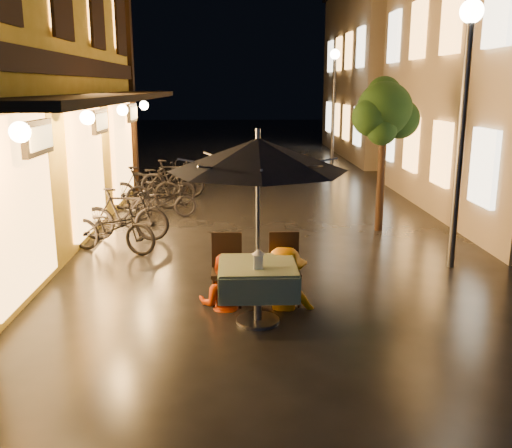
{
  "coord_description": "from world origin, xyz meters",
  "views": [
    {
      "loc": [
        -0.61,
        -7.0,
        2.95
      ],
      "look_at": [
        -0.33,
        0.41,
        1.15
      ],
      "focal_mm": 40.0,
      "sensor_mm": 36.0,
      "label": 1
    }
  ],
  "objects_px": {
    "cafe_table": "(258,279)",
    "table_lantern": "(258,258)",
    "streetlamp_near": "(465,88)",
    "person_yellow": "(285,249)",
    "patio_umbrella": "(258,155)",
    "bicycle_0": "(112,228)",
    "person_orange": "(223,256)"
  },
  "relations": [
    {
      "from": "cafe_table",
      "to": "bicycle_0",
      "type": "xyz_separation_m",
      "value": [
        -2.5,
        3.25,
        -0.13
      ]
    },
    {
      "from": "bicycle_0",
      "to": "streetlamp_near",
      "type": "bearing_deg",
      "value": -79.71
    },
    {
      "from": "patio_umbrella",
      "to": "person_yellow",
      "type": "xyz_separation_m",
      "value": [
        0.38,
        0.52,
        -1.33
      ]
    },
    {
      "from": "cafe_table",
      "to": "person_orange",
      "type": "bearing_deg",
      "value": 128.5
    },
    {
      "from": "person_yellow",
      "to": "cafe_table",
      "type": "bearing_deg",
      "value": 60.83
    },
    {
      "from": "patio_umbrella",
      "to": "bicycle_0",
      "type": "distance_m",
      "value": 4.43
    },
    {
      "from": "streetlamp_near",
      "to": "cafe_table",
      "type": "distance_m",
      "value": 4.62
    },
    {
      "from": "streetlamp_near",
      "to": "patio_umbrella",
      "type": "height_order",
      "value": "streetlamp_near"
    },
    {
      "from": "streetlamp_near",
      "to": "person_orange",
      "type": "xyz_separation_m",
      "value": [
        -3.78,
        -1.62,
        -2.2
      ]
    },
    {
      "from": "table_lantern",
      "to": "person_yellow",
      "type": "height_order",
      "value": "person_yellow"
    },
    {
      "from": "cafe_table",
      "to": "person_yellow",
      "type": "height_order",
      "value": "person_yellow"
    },
    {
      "from": "table_lantern",
      "to": "person_orange",
      "type": "relative_size",
      "value": 0.17
    },
    {
      "from": "cafe_table",
      "to": "patio_umbrella",
      "type": "height_order",
      "value": "patio_umbrella"
    },
    {
      "from": "streetlamp_near",
      "to": "person_yellow",
      "type": "xyz_separation_m",
      "value": [
        -2.95,
        -1.67,
        -2.1
      ]
    },
    {
      "from": "person_orange",
      "to": "cafe_table",
      "type": "bearing_deg",
      "value": 137.32
    },
    {
      "from": "person_yellow",
      "to": "streetlamp_near",
      "type": "bearing_deg",
      "value": -143.55
    },
    {
      "from": "table_lantern",
      "to": "person_orange",
      "type": "xyz_separation_m",
      "value": [
        -0.45,
        0.75,
        -0.2
      ]
    },
    {
      "from": "person_yellow",
      "to": "bicycle_0",
      "type": "relative_size",
      "value": 0.94
    },
    {
      "from": "patio_umbrella",
      "to": "table_lantern",
      "type": "relative_size",
      "value": 9.84
    },
    {
      "from": "table_lantern",
      "to": "bicycle_0",
      "type": "distance_m",
      "value": 4.27
    },
    {
      "from": "table_lantern",
      "to": "person_orange",
      "type": "height_order",
      "value": "person_orange"
    },
    {
      "from": "person_yellow",
      "to": "table_lantern",
      "type": "bearing_deg",
      "value": 68.51
    },
    {
      "from": "cafe_table",
      "to": "table_lantern",
      "type": "bearing_deg",
      "value": -90.0
    },
    {
      "from": "person_orange",
      "to": "person_yellow",
      "type": "relative_size",
      "value": 0.88
    },
    {
      "from": "cafe_table",
      "to": "person_yellow",
      "type": "bearing_deg",
      "value": 53.9
    },
    {
      "from": "streetlamp_near",
      "to": "patio_umbrella",
      "type": "distance_m",
      "value": 4.06
    },
    {
      "from": "cafe_table",
      "to": "table_lantern",
      "type": "height_order",
      "value": "table_lantern"
    },
    {
      "from": "patio_umbrella",
      "to": "bicycle_0",
      "type": "height_order",
      "value": "patio_umbrella"
    },
    {
      "from": "cafe_table",
      "to": "bicycle_0",
      "type": "relative_size",
      "value": 0.57
    },
    {
      "from": "patio_umbrella",
      "to": "person_yellow",
      "type": "relative_size",
      "value": 1.51
    },
    {
      "from": "cafe_table",
      "to": "streetlamp_near",
      "type": "bearing_deg",
      "value": 33.36
    },
    {
      "from": "cafe_table",
      "to": "person_orange",
      "type": "xyz_separation_m",
      "value": [
        -0.45,
        0.57,
        0.14
      ]
    }
  ]
}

